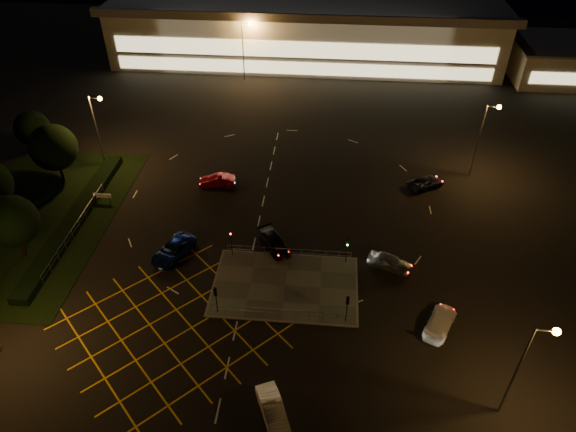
# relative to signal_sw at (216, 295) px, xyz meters

# --- Properties ---
(ground) EXTENTS (180.00, 180.00, 0.00)m
(ground) POSITION_rel_signal_sw_xyz_m (4.00, 5.99, -2.37)
(ground) COLOR black
(ground) RESTS_ON ground
(pedestrian_island) EXTENTS (14.00, 9.00, 0.12)m
(pedestrian_island) POSITION_rel_signal_sw_xyz_m (6.00, 3.99, -2.31)
(pedestrian_island) COLOR #4C4944
(pedestrian_island) RESTS_ON ground
(grass_verge) EXTENTS (18.00, 30.00, 0.08)m
(grass_verge) POSITION_rel_signal_sw_xyz_m (-24.00, 11.99, -2.33)
(grass_verge) COLOR black
(grass_verge) RESTS_ON ground
(hedge) EXTENTS (2.00, 26.00, 1.00)m
(hedge) POSITION_rel_signal_sw_xyz_m (-19.00, 11.99, -1.87)
(hedge) COLOR black
(hedge) RESTS_ON ground
(supermarket) EXTENTS (72.00, 26.50, 10.50)m
(supermarket) POSITION_rel_signal_sw_xyz_m (4.00, 67.95, 2.95)
(supermarket) COLOR beige
(supermarket) RESTS_ON ground
(retail_unit_a) EXTENTS (18.80, 14.80, 6.35)m
(retail_unit_a) POSITION_rel_signal_sw_xyz_m (50.00, 59.97, 0.85)
(retail_unit_a) COLOR beige
(retail_unit_a) RESTS_ON ground
(streetlight_se) EXTENTS (1.78, 0.56, 10.03)m
(streetlight_se) POSITION_rel_signal_sw_xyz_m (24.44, -8.01, 4.20)
(streetlight_se) COLOR slate
(streetlight_se) RESTS_ON ground
(streetlight_nw) EXTENTS (1.78, 0.56, 10.03)m
(streetlight_nw) POSITION_rel_signal_sw_xyz_m (-19.56, 23.99, 4.20)
(streetlight_nw) COLOR slate
(streetlight_nw) RESTS_ON ground
(streetlight_ne) EXTENTS (1.78, 0.56, 10.03)m
(streetlight_ne) POSITION_rel_signal_sw_xyz_m (28.44, 25.99, 4.20)
(streetlight_ne) COLOR slate
(streetlight_ne) RESTS_ON ground
(streetlight_far_left) EXTENTS (1.78, 0.56, 10.03)m
(streetlight_far_left) POSITION_rel_signal_sw_xyz_m (-5.56, 53.99, 4.20)
(streetlight_far_left) COLOR slate
(streetlight_far_left) RESTS_ON ground
(streetlight_far_right) EXTENTS (1.78, 0.56, 10.03)m
(streetlight_far_right) POSITION_rel_signal_sw_xyz_m (34.44, 55.99, 4.20)
(streetlight_far_right) COLOR slate
(streetlight_far_right) RESTS_ON ground
(signal_sw) EXTENTS (0.28, 0.30, 3.15)m
(signal_sw) POSITION_rel_signal_sw_xyz_m (0.00, 0.00, 0.00)
(signal_sw) COLOR black
(signal_sw) RESTS_ON pedestrian_island
(signal_se) EXTENTS (0.28, 0.30, 3.15)m
(signal_se) POSITION_rel_signal_sw_xyz_m (12.00, 0.00, 0.00)
(signal_se) COLOR black
(signal_se) RESTS_ON pedestrian_island
(signal_nw) EXTENTS (0.28, 0.30, 3.15)m
(signal_nw) POSITION_rel_signal_sw_xyz_m (0.00, 7.99, 0.00)
(signal_nw) COLOR black
(signal_nw) RESTS_ON pedestrian_island
(signal_ne) EXTENTS (0.28, 0.30, 3.15)m
(signal_ne) POSITION_rel_signal_sw_xyz_m (12.00, 7.99, 0.00)
(signal_ne) COLOR black
(signal_ne) RESTS_ON pedestrian_island
(tree_c) EXTENTS (5.76, 5.76, 7.84)m
(tree_c) POSITION_rel_signal_sw_xyz_m (-24.00, 19.99, 2.59)
(tree_c) COLOR black
(tree_c) RESTS_ON ground
(tree_d) EXTENTS (4.68, 4.68, 6.37)m
(tree_d) POSITION_rel_signal_sw_xyz_m (-30.00, 25.99, 1.65)
(tree_d) COLOR black
(tree_d) RESTS_ON ground
(tree_e) EXTENTS (5.40, 5.40, 7.35)m
(tree_e) POSITION_rel_signal_sw_xyz_m (-22.00, 5.99, 2.28)
(tree_e) COLOR black
(tree_e) RESTS_ON ground
(car_queue_white) EXTENTS (3.33, 4.90, 1.53)m
(car_queue_white) POSITION_rel_signal_sw_xyz_m (6.37, -10.00, -1.60)
(car_queue_white) COLOR white
(car_queue_white) RESTS_ON ground
(car_left_blue) EXTENTS (4.38, 6.14, 1.55)m
(car_left_blue) POSITION_rel_signal_sw_xyz_m (-6.19, 7.42, -1.59)
(car_left_blue) COLOR navy
(car_left_blue) RESTS_ON ground
(car_far_dkgrey) EXTENTS (4.49, 5.35, 1.47)m
(car_far_dkgrey) POSITION_rel_signal_sw_xyz_m (4.30, 9.71, -1.63)
(car_far_dkgrey) COLOR black
(car_far_dkgrey) RESTS_ON ground
(car_right_silver) EXTENTS (4.92, 3.42, 1.56)m
(car_right_silver) POSITION_rel_signal_sw_xyz_m (16.46, 7.61, -1.59)
(car_right_silver) COLOR #A0A2A7
(car_right_silver) RESTS_ON ground
(car_circ_red) EXTENTS (4.64, 2.19, 1.47)m
(car_circ_red) POSITION_rel_signal_sw_xyz_m (-4.18, 20.82, -1.63)
(car_circ_red) COLOR maroon
(car_circ_red) RESTS_ON ground
(car_east_grey) EXTENTS (5.19, 4.22, 1.31)m
(car_east_grey) POSITION_rel_signal_sw_xyz_m (21.93, 22.75, -1.71)
(car_east_grey) COLOR black
(car_east_grey) RESTS_ON ground
(car_approach_white) EXTENTS (4.05, 5.46, 1.47)m
(car_approach_white) POSITION_rel_signal_sw_xyz_m (20.50, 0.06, -1.63)
(car_approach_white) COLOR #BCBCBC
(car_approach_white) RESTS_ON ground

